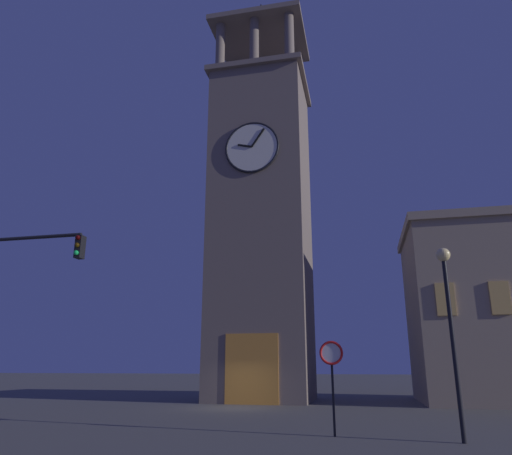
% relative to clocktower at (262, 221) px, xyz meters
% --- Properties ---
extents(ground_plane, '(200.00, 200.00, 0.00)m').
position_rel_clocktower_xyz_m(ground_plane, '(0.43, 5.45, -11.96)').
color(ground_plane, '#56544F').
extents(clocktower, '(6.96, 6.74, 30.37)m').
position_rel_clocktower_xyz_m(clocktower, '(0.00, 0.00, 0.00)').
color(clocktower, '#75665B').
rests_on(clocktower, ground_plane).
extents(traffic_signal_near, '(3.55, 0.41, 6.91)m').
position_rel_clocktower_xyz_m(traffic_signal_near, '(4.63, 17.93, -7.51)').
color(traffic_signal_near, black).
rests_on(traffic_signal_near, ground_plane).
extents(street_lamp, '(0.44, 0.44, 5.83)m').
position_rel_clocktower_xyz_m(street_lamp, '(-9.16, 15.31, -7.96)').
color(street_lamp, black).
rests_on(street_lamp, ground_plane).
extents(no_horn_sign, '(0.78, 0.14, 2.96)m').
position_rel_clocktower_xyz_m(no_horn_sign, '(-5.41, 14.82, -9.63)').
color(no_horn_sign, black).
rests_on(no_horn_sign, ground_plane).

